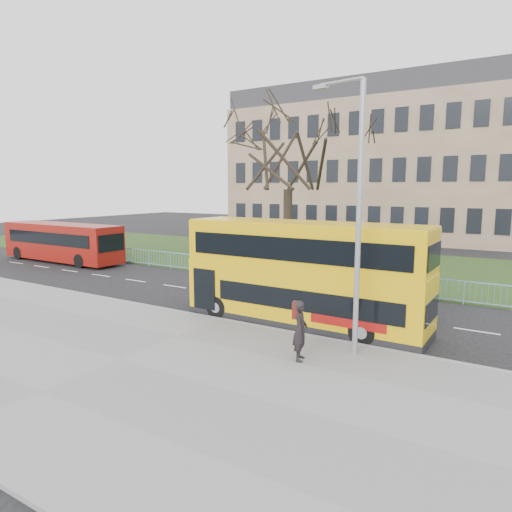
{
  "coord_description": "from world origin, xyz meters",
  "views": [
    {
      "loc": [
        10.61,
        -15.93,
        5.34
      ],
      "look_at": [
        0.16,
        1.0,
        2.36
      ],
      "focal_mm": 32.0,
      "sensor_mm": 36.0,
      "label": 1
    }
  ],
  "objects": [
    {
      "name": "ground",
      "position": [
        0.0,
        0.0,
        0.0
      ],
      "size": [
        120.0,
        120.0,
        0.0
      ],
      "primitive_type": "plane",
      "color": "black",
      "rests_on": "ground"
    },
    {
      "name": "pavement",
      "position": [
        0.0,
        -6.75,
        0.06
      ],
      "size": [
        80.0,
        10.5,
        0.12
      ],
      "primitive_type": "cube",
      "color": "slate",
      "rests_on": "ground"
    },
    {
      "name": "kerb",
      "position": [
        0.0,
        -1.55,
        0.07
      ],
      "size": [
        80.0,
        0.2,
        0.14
      ],
      "primitive_type": "cube",
      "color": "gray",
      "rests_on": "ground"
    },
    {
      "name": "grass_verge",
      "position": [
        0.0,
        14.3,
        0.04
      ],
      "size": [
        80.0,
        15.4,
        0.08
      ],
      "primitive_type": "cube",
      "color": "#213513",
      "rests_on": "ground"
    },
    {
      "name": "guard_railing",
      "position": [
        0.0,
        6.6,
        0.55
      ],
      "size": [
        40.0,
        0.12,
        1.1
      ],
      "primitive_type": null,
      "color": "#7BB3DB",
      "rests_on": "ground"
    },
    {
      "name": "bare_tree",
      "position": [
        -3.0,
        10.0,
        6.24
      ],
      "size": [
        8.62,
        8.62,
        12.31
      ],
      "primitive_type": null,
      "color": "black",
      "rests_on": "grass_verge"
    },
    {
      "name": "civic_building",
      "position": [
        -5.0,
        35.0,
        7.0
      ],
      "size": [
        30.0,
        15.0,
        14.0
      ],
      "primitive_type": "cube",
      "color": "#78614C",
      "rests_on": "ground"
    },
    {
      "name": "yellow_bus",
      "position": [
        3.07,
        -0.26,
        2.15
      ],
      "size": [
        9.57,
        2.39,
        4.0
      ],
      "rotation": [
        0.0,
        0.0,
        -0.01
      ],
      "color": "#E3AE09",
      "rests_on": "ground"
    },
    {
      "name": "red_bus",
      "position": [
        -18.64,
        4.63,
        1.48
      ],
      "size": [
        10.53,
        2.48,
        2.77
      ],
      "rotation": [
        0.0,
        0.0,
        -0.01
      ],
      "color": "maroon",
      "rests_on": "ground"
    },
    {
      "name": "pedestrian",
      "position": [
        4.75,
        -3.87,
        1.05
      ],
      "size": [
        0.65,
        0.79,
        1.86
      ],
      "primitive_type": "imported",
      "rotation": [
        0.0,
        0.0,
        1.91
      ],
      "color": "black",
      "rests_on": "pavement"
    },
    {
      "name": "street_lamp",
      "position": [
        5.89,
        -2.48,
        4.75
      ],
      "size": [
        1.78,
        0.44,
        8.44
      ],
      "rotation": [
        0.0,
        0.0,
        -0.16
      ],
      "color": "gray",
      "rests_on": "pavement"
    }
  ]
}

